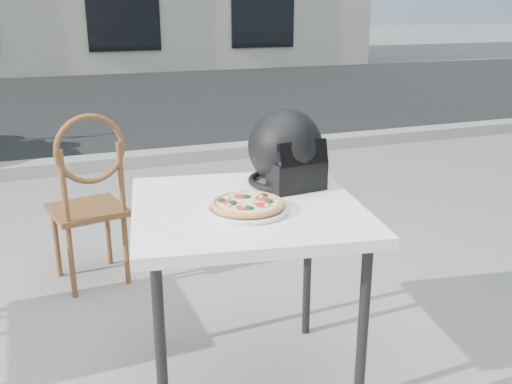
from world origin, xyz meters
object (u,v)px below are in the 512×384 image
object	(u,v)px
cafe_table_main	(247,222)
cafe_chair_main	(89,192)
pizza	(248,204)
helmet	(286,152)
plate	(248,209)

from	to	relation	value
cafe_table_main	cafe_chair_main	distance (m)	1.21
pizza	cafe_chair_main	bearing A→B (deg)	110.20
pizza	cafe_chair_main	distance (m)	1.29
pizza	helmet	size ratio (longest dim) A/B	0.84
pizza	helmet	xyz separation A→B (m)	(0.25, 0.24, 0.10)
plate	helmet	world-z (taller)	helmet
plate	cafe_chair_main	bearing A→B (deg)	110.19
cafe_table_main	cafe_chair_main	world-z (taller)	cafe_chair_main
plate	cafe_chair_main	xyz separation A→B (m)	(-0.44, 1.19, -0.25)
pizza	helmet	bearing A→B (deg)	44.00
cafe_table_main	cafe_chair_main	xyz separation A→B (m)	(-0.46, 1.11, -0.17)
cafe_table_main	helmet	size ratio (longest dim) A/B	2.80
cafe_table_main	plate	size ratio (longest dim) A/B	2.83
plate	cafe_chair_main	world-z (taller)	cafe_chair_main
plate	cafe_chair_main	size ratio (longest dim) A/B	0.35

